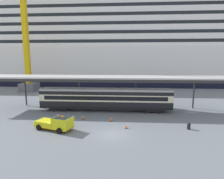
% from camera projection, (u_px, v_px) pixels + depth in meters
% --- Properties ---
extents(ground_plane, '(400.00, 400.00, 0.00)m').
position_uv_depth(ground_plane, '(113.00, 134.00, 23.65)').
color(ground_plane, slate).
extents(cruise_ship, '(174.30, 23.88, 40.44)m').
position_uv_depth(cruise_ship, '(85.00, 47.00, 72.16)').
color(cruise_ship, black).
rests_on(cruise_ship, ground).
extents(platform_canopy, '(44.40, 5.81, 6.29)m').
position_uv_depth(platform_canopy, '(106.00, 78.00, 33.94)').
color(platform_canopy, '#B9B9B9').
rests_on(platform_canopy, ground).
extents(train_carriage, '(23.62, 2.81, 4.11)m').
position_uv_depth(train_carriage, '(106.00, 98.00, 34.15)').
color(train_carriage, black).
rests_on(train_carriage, ground).
extents(service_truck, '(5.57, 3.52, 2.02)m').
position_uv_depth(service_truck, '(57.00, 123.00, 25.02)').
color(service_truck, yellow).
rests_on(service_truck, ground).
extents(traffic_cone_near, '(0.36, 0.36, 0.73)m').
position_uv_depth(traffic_cone_near, '(111.00, 119.00, 28.60)').
color(traffic_cone_near, black).
rests_on(traffic_cone_near, ground).
extents(traffic_cone_mid, '(0.36, 0.36, 0.64)m').
position_uv_depth(traffic_cone_mid, '(126.00, 126.00, 25.71)').
color(traffic_cone_mid, black).
rests_on(traffic_cone_mid, ground).
extents(traffic_cone_far, '(0.36, 0.36, 0.74)m').
position_uv_depth(traffic_cone_far, '(83.00, 117.00, 29.53)').
color(traffic_cone_far, black).
rests_on(traffic_cone_far, ground).
extents(dockside_crane, '(16.55, 4.40, 53.34)m').
position_uv_depth(dockside_crane, '(29.00, 35.00, 52.67)').
color(dockside_crane, '#595960').
rests_on(dockside_crane, ground).
extents(quay_bollard, '(0.48, 0.48, 0.96)m').
position_uv_depth(quay_bollard, '(189.00, 126.00, 25.36)').
color(quay_bollard, black).
rests_on(quay_bollard, ground).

